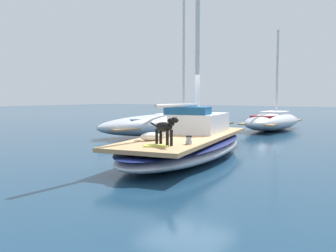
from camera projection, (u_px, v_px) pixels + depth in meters
ground_plane at (187, 158)px, 10.72m from camera, size 120.00×120.00×0.00m
sailboat_main at (187, 146)px, 10.69m from camera, size 3.88×7.59×0.66m
mast_main at (196, 14)px, 11.08m from camera, size 0.14×2.27×8.12m
cabin_house at (199, 122)px, 11.67m from camera, size 1.80×2.46×0.84m
dog_white at (152, 137)px, 9.42m from camera, size 0.45×0.92×0.22m
dog_black at (165, 128)px, 8.43m from camera, size 0.93×0.32×0.70m
deck_winch at (189, 140)px, 8.71m from camera, size 0.16×0.16×0.21m
coiled_rope at (156, 137)px, 9.98m from camera, size 0.32×0.32×0.04m
deck_towel at (156, 146)px, 8.33m from camera, size 0.67×0.59×0.03m
moored_boat_far_astern at (272, 121)px, 19.50m from camera, size 2.15×5.90×5.45m
moored_boat_port_side at (171, 123)px, 17.12m from camera, size 4.22×8.03×7.65m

